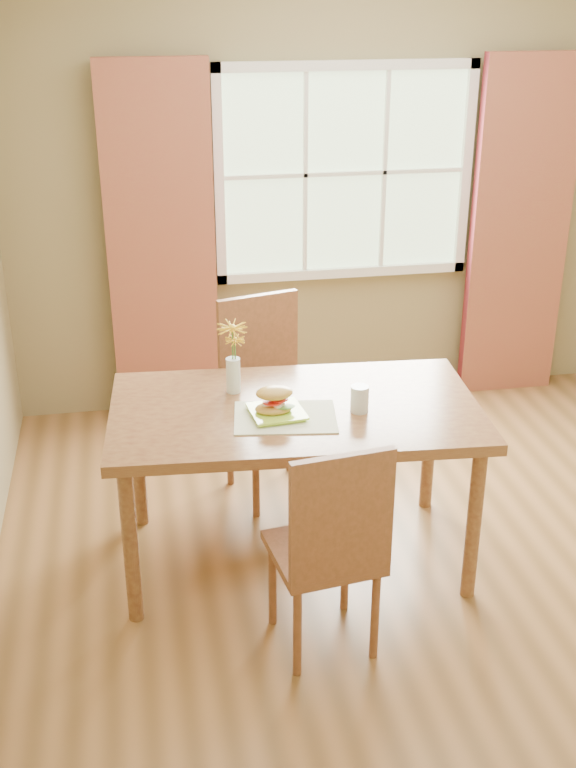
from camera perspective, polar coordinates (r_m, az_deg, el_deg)
The scene contains 12 objects.
room at distance 3.99m, azimuth 9.97°, elevation 5.82°, with size 4.24×3.84×2.74m.
window at distance 5.69m, azimuth 3.61°, elevation 13.22°, with size 1.62×0.06×1.32m.
curtain_left at distance 5.53m, azimuth -8.05°, elevation 8.45°, with size 0.65×0.08×2.20m, color maroon.
curtain_right at distance 6.07m, azimuth 14.47°, elevation 9.34°, with size 0.65×0.08×2.20m, color maroon.
dining_table at distance 4.12m, azimuth 0.46°, elevation -2.48°, with size 1.74×1.06×0.82m.
chair_near at distance 3.62m, azimuth 2.76°, elevation -10.06°, with size 0.47×0.47×1.00m.
chair_far at distance 4.81m, azimuth -1.42°, elevation -0.22°, with size 0.55×0.55×1.09m.
placemat at distance 3.98m, azimuth -0.18°, elevation -2.12°, with size 0.45×0.33×0.01m, color beige.
plate at distance 3.99m, azimuth -0.72°, elevation -1.87°, with size 0.23×0.23×0.01m, color #A9DE37.
croissant_sandwich at distance 3.96m, azimuth -0.88°, elevation -1.04°, with size 0.18×0.12×0.13m.
water_glass at distance 4.02m, azimuth 4.56°, elevation -0.98°, with size 0.08×0.08×0.12m.
flower_vase at distance 4.15m, azimuth -3.51°, elevation 2.10°, with size 0.14×0.14×0.35m.
Camera 1 is at (-1.35, -3.54, 2.59)m, focal length 42.00 mm.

